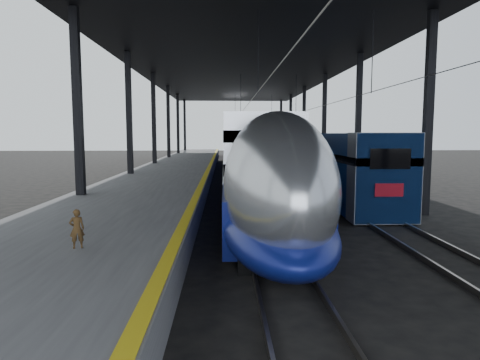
{
  "coord_description": "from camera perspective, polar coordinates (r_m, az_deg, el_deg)",
  "views": [
    {
      "loc": [
        0.53,
        -13.89,
        3.68
      ],
      "look_at": [
        1.09,
        1.52,
        2.0
      ],
      "focal_mm": 32.0,
      "sensor_mm": 36.0,
      "label": 1
    }
  ],
  "objects": [
    {
      "name": "ground",
      "position": [
        14.38,
        -4.16,
        -8.63
      ],
      "size": [
        160.0,
        160.0,
        0.0
      ],
      "primitive_type": "plane",
      "color": "black",
      "rests_on": "ground"
    },
    {
      "name": "platform",
      "position": [
        34.28,
        -8.81,
        0.82
      ],
      "size": [
        6.0,
        80.0,
        1.0
      ],
      "primitive_type": "cube",
      "color": "#4C4C4F",
      "rests_on": "ground"
    },
    {
      "name": "yellow_strip",
      "position": [
        34.02,
        -4.14,
        1.69
      ],
      "size": [
        0.3,
        80.0,
        0.01
      ],
      "primitive_type": "cube",
      "color": "gold",
      "rests_on": "platform"
    },
    {
      "name": "rails",
      "position": [
        34.31,
        4.59,
        0.17
      ],
      "size": [
        6.52,
        80.0,
        0.16
      ],
      "color": "slate",
      "rests_on": "ground"
    },
    {
      "name": "canopy",
      "position": [
        34.35,
        0.25,
        15.32
      ],
      "size": [
        18.0,
        75.0,
        9.47
      ],
      "color": "black",
      "rests_on": "ground"
    },
    {
      "name": "tgv_train",
      "position": [
        39.6,
        0.06,
        3.91
      ],
      "size": [
        3.11,
        65.2,
        4.45
      ],
      "color": "#B0B3B8",
      "rests_on": "ground"
    },
    {
      "name": "second_train",
      "position": [
        44.26,
        6.35,
        3.85
      ],
      "size": [
        2.7,
        56.05,
        3.72
      ],
      "color": "navy",
      "rests_on": "ground"
    },
    {
      "name": "child",
      "position": [
        10.76,
        -20.92,
        -6.08
      ],
      "size": [
        0.4,
        0.33,
        0.93
      ],
      "primitive_type": "imported",
      "rotation": [
        0.0,
        0.0,
        3.51
      ],
      "color": "#4A3318",
      "rests_on": "platform"
    }
  ]
}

